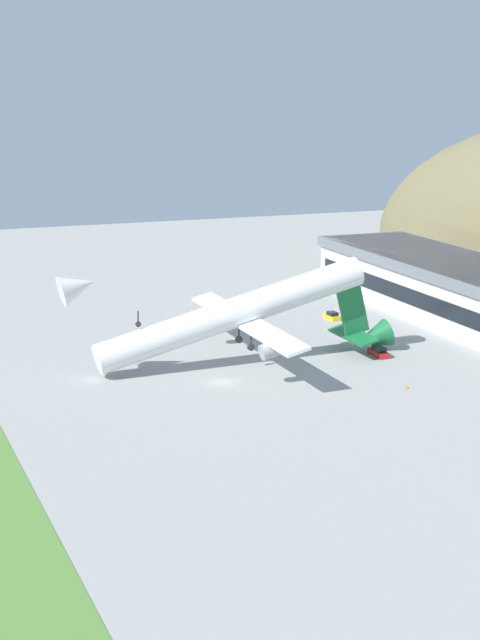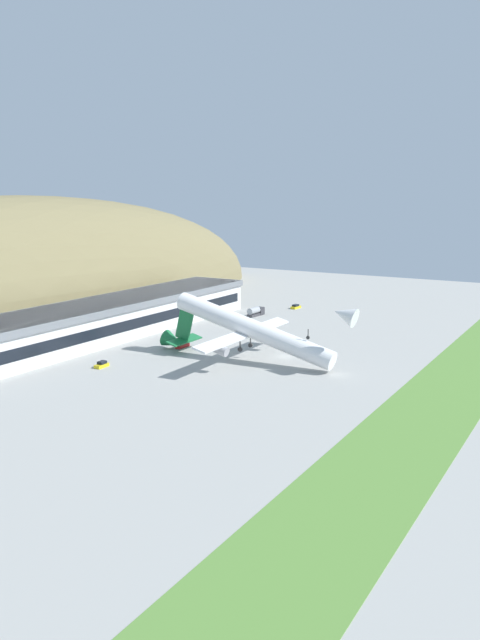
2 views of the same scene
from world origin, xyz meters
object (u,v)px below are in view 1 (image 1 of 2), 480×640
(service_car_1, at_px, (332,316))
(service_car_0, at_px, (378,352))
(cargo_airplane, at_px, (238,315))
(traffic_cone_0, at_px, (407,387))

(service_car_1, bearing_deg, service_car_0, -9.93)
(cargo_airplane, relative_size, service_car_1, 14.35)
(cargo_airplane, bearing_deg, service_car_1, 130.30)
(cargo_airplane, xyz_separation_m, traffic_cone_0, (20.47, 17.68, -7.51))
(cargo_airplane, xyz_separation_m, service_car_1, (-22.88, 26.98, -7.18))
(service_car_0, xyz_separation_m, service_car_1, (-26.02, 4.56, -0.08))
(traffic_cone_0, bearing_deg, service_car_1, 167.90)
(service_car_1, bearing_deg, cargo_airplane, -49.70)
(cargo_airplane, distance_m, service_car_1, 36.10)
(service_car_1, relative_size, traffic_cone_0, 6.45)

